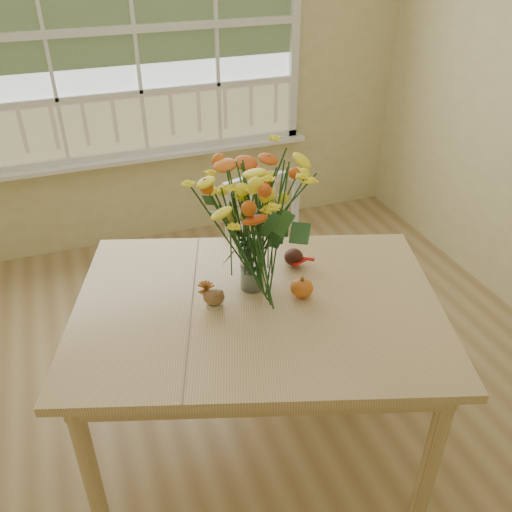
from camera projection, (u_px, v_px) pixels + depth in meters
name	position (u px, v px, depth m)	size (l,w,h in m)	color
floor	(251.00, 461.00, 2.56)	(4.00, 4.50, 0.01)	#9C7A4B
wall_back	(137.00, 60.00, 3.61)	(4.00, 0.02, 2.70)	#D1C386
window	(134.00, 32.00, 3.48)	(2.42, 0.12, 1.74)	silver
dining_table	(258.00, 320.00, 2.30)	(1.78, 1.50, 0.81)	tan
windsor_chair	(269.00, 257.00, 3.04)	(0.46, 0.44, 0.98)	white
flower_vase	(252.00, 217.00, 2.17)	(0.48, 0.48, 0.57)	white
pumpkin	(302.00, 289.00, 2.27)	(0.10, 0.10, 0.08)	orange
turkey_figurine	(214.00, 297.00, 2.21)	(0.11, 0.10, 0.11)	#CCB78C
dark_gourd	(294.00, 258.00, 2.47)	(0.13, 0.09, 0.08)	#38160F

